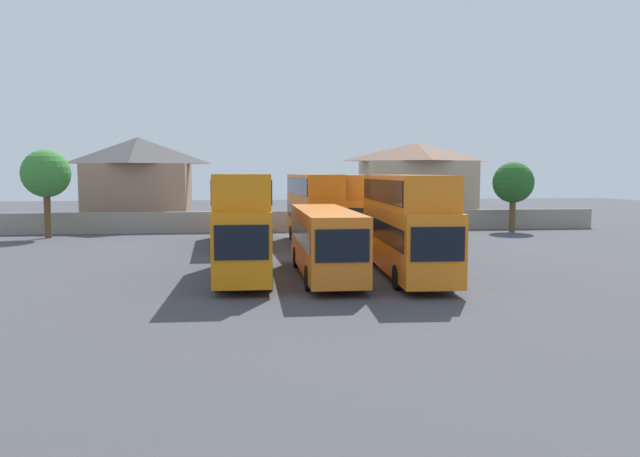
# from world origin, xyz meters

# --- Properties ---
(ground) EXTENTS (140.00, 140.00, 0.00)m
(ground) POSITION_xyz_m (0.00, 18.00, 0.00)
(ground) COLOR #424247
(depot_boundary_wall) EXTENTS (56.00, 0.50, 1.80)m
(depot_boundary_wall) POSITION_xyz_m (0.00, 23.79, 0.90)
(depot_boundary_wall) COLOR gray
(depot_boundary_wall) RESTS_ON ground
(bus_1) EXTENTS (2.75, 10.37, 5.06)m
(bus_1) POSITION_xyz_m (-4.02, 0.48, 2.85)
(bus_1) COLOR orange
(bus_1) RESTS_ON ground
(bus_2) EXTENTS (2.62, 10.95, 3.33)m
(bus_2) POSITION_xyz_m (-0.11, 0.07, 1.91)
(bus_2) COLOR orange
(bus_2) RESTS_ON ground
(bus_3) EXTENTS (3.06, 12.03, 5.01)m
(bus_3) POSITION_xyz_m (3.94, 0.16, 2.82)
(bus_3) COLOR orange
(bus_3) RESTS_ON ground
(bus_4) EXTENTS (3.10, 12.08, 3.52)m
(bus_4) POSITION_xyz_m (-4.86, 14.13, 2.01)
(bus_4) COLOR orange
(bus_4) RESTS_ON ground
(bus_5) EXTENTS (3.07, 11.33, 5.01)m
(bus_5) POSITION_xyz_m (0.85, 13.58, 2.82)
(bus_5) COLOR orange
(bus_5) RESTS_ON ground
(bus_6) EXTENTS (3.14, 10.21, 4.98)m
(bus_6) POSITION_xyz_m (3.82, 13.75, 2.80)
(bus_6) COLOR orange
(bus_6) RESTS_ON ground
(house_terrace_left) EXTENTS (9.81, 7.22, 8.50)m
(house_terrace_left) POSITION_xyz_m (-14.05, 30.28, 4.34)
(house_terrace_left) COLOR #9E7A60
(house_terrace_left) RESTS_ON ground
(house_terrace_centre) EXTENTS (11.12, 7.68, 8.18)m
(house_terrace_centre) POSITION_xyz_m (13.33, 30.95, 4.16)
(house_terrace_centre) COLOR tan
(house_terrace_centre) RESTS_ON ground
(tree_left_of_lot) EXTENTS (3.74, 3.74, 6.96)m
(tree_left_of_lot) POSITION_xyz_m (-19.50, 20.79, 5.03)
(tree_left_of_lot) COLOR brown
(tree_left_of_lot) RESTS_ON ground
(tree_behind_wall) EXTENTS (3.58, 3.58, 6.09)m
(tree_behind_wall) POSITION_xyz_m (19.46, 21.79, 4.25)
(tree_behind_wall) COLOR brown
(tree_behind_wall) RESTS_ON ground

